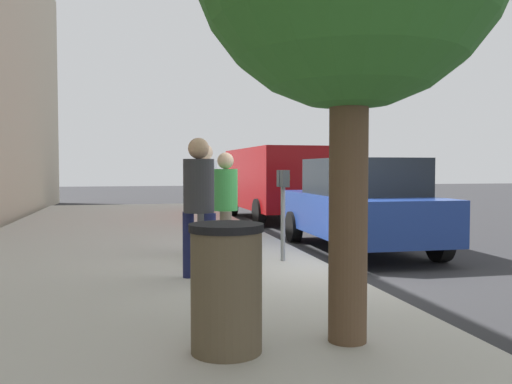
# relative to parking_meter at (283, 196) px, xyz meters

# --- Properties ---
(ground_plane) EXTENTS (80.00, 80.00, 0.00)m
(ground_plane) POSITION_rel_parking_meter_xyz_m (-0.28, -0.59, -1.17)
(ground_plane) COLOR #2B2B2D
(ground_plane) RESTS_ON ground
(sidewalk_slab) EXTENTS (28.00, 6.00, 0.15)m
(sidewalk_slab) POSITION_rel_parking_meter_xyz_m (-0.28, 2.41, -1.09)
(sidewalk_slab) COLOR #B7B2A8
(sidewalk_slab) RESTS_ON ground_plane
(parking_meter) EXTENTS (0.36, 0.12, 1.41)m
(parking_meter) POSITION_rel_parking_meter_xyz_m (0.00, 0.00, 0.00)
(parking_meter) COLOR gray
(parking_meter) RESTS_ON sidewalk_slab
(pedestrian_at_meter) EXTENTS (0.51, 0.37, 1.68)m
(pedestrian_at_meter) POSITION_rel_parking_meter_xyz_m (0.03, 0.90, -0.04)
(pedestrian_at_meter) COLOR #726656
(pedestrian_at_meter) RESTS_ON sidewalk_slab
(pedestrian_bystander) EXTENTS (0.47, 0.40, 1.83)m
(pedestrian_bystander) POSITION_rel_parking_meter_xyz_m (-1.11, 1.44, 0.07)
(pedestrian_bystander) COLOR #191E4C
(pedestrian_bystander) RESTS_ON sidewalk_slab
(parking_officer) EXTENTS (0.52, 0.40, 1.84)m
(parking_officer) POSITION_rel_parking_meter_xyz_m (0.86, 1.11, 0.08)
(parking_officer) COLOR #47474C
(parking_officer) RESTS_ON sidewalk_slab
(parked_sedan_near) EXTENTS (4.42, 2.01, 1.77)m
(parked_sedan_near) POSITION_rel_parking_meter_xyz_m (1.51, -1.94, -0.27)
(parked_sedan_near) COLOR navy
(parked_sedan_near) RESTS_ON ground_plane
(parked_van_far) EXTENTS (5.26, 2.25, 2.18)m
(parked_van_far) POSITION_rel_parking_meter_xyz_m (7.86, -1.94, 0.09)
(parked_van_far) COLOR maroon
(parked_van_far) RESTS_ON ground_plane
(trash_bin) EXTENTS (0.59, 0.59, 1.01)m
(trash_bin) POSITION_rel_parking_meter_xyz_m (-3.86, 1.55, -0.51)
(trash_bin) COLOR brown
(trash_bin) RESTS_ON sidewalk_slab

